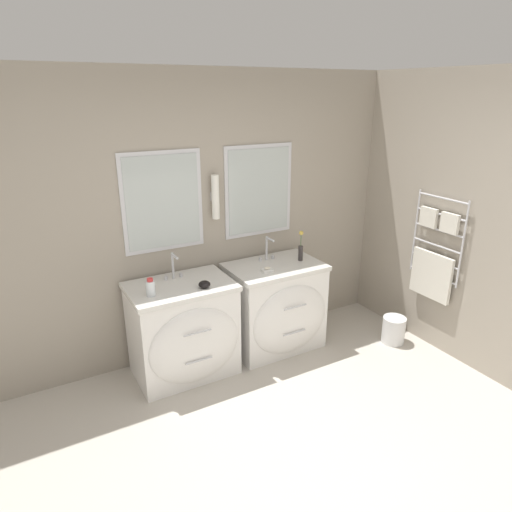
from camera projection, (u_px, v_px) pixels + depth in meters
name	position (u px, v px, depth m)	size (l,w,h in m)	color
ground_plane	(328.00, 498.00, 2.86)	(16.00, 16.00, 0.00)	#BCB5A8
wall_back	(194.00, 219.00, 4.13)	(5.68, 0.15, 2.60)	#9E9384
wall_right	(455.00, 221.00, 4.13)	(0.13, 4.10, 2.60)	#9E9384
vanity_left	(184.00, 330.00, 3.98)	(0.89, 0.66, 0.86)	white
vanity_right	(276.00, 306.00, 4.41)	(0.89, 0.66, 0.86)	white
faucet_left	(173.00, 266.00, 3.94)	(0.17, 0.15, 0.24)	silver
faucet_right	(267.00, 249.00, 4.37)	(0.17, 0.15, 0.24)	silver
toiletry_bottle	(151.00, 288.00, 3.63)	(0.07, 0.07, 0.15)	silver
amenity_bowl	(204.00, 284.00, 3.79)	(0.10, 0.10, 0.06)	black
flower_vase	(301.00, 249.00, 4.37)	(0.05, 0.05, 0.30)	#332D2D
soap_dish	(267.00, 270.00, 4.13)	(0.10, 0.07, 0.04)	white
waste_bin	(394.00, 329.00, 4.59)	(0.23, 0.23, 0.27)	silver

